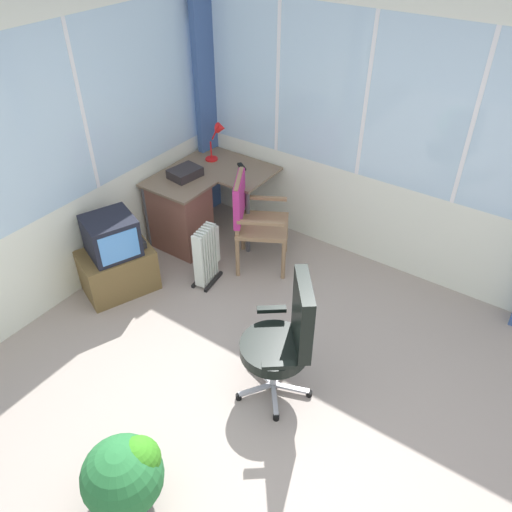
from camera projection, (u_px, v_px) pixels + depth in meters
name	position (u px, v px, depth m)	size (l,w,h in m)	color
ground	(255.00, 435.00, 3.63)	(5.67, 5.51, 0.06)	gray
north_window_panel	(9.00, 187.00, 3.89)	(4.67, 0.07, 2.50)	silver
east_window_panel	(410.00, 150.00, 4.40)	(0.07, 4.51, 2.50)	silver
curtain_corner	(207.00, 107.00, 5.32)	(0.27, 0.07, 2.40)	#3B578C
desk	(183.00, 212.00, 5.20)	(1.12, 0.99, 0.74)	#75604C
desk_lamp	(219.00, 135.00, 5.25)	(0.22, 0.19, 0.40)	red
tv_remote	(242.00, 167.00, 5.23)	(0.04, 0.15, 0.02)	black
paper_tray	(185.00, 173.00, 5.05)	(0.30, 0.23, 0.09)	#292425
wooden_armchair	(249.00, 212.00, 4.82)	(0.65, 0.66, 0.96)	#8C6C4C
office_chair	(287.00, 335.00, 3.58)	(0.61, 0.61, 1.04)	#B7B7BF
tv_on_stand	(116.00, 259.00, 4.65)	(0.76, 0.65, 0.78)	brown
space_heater	(207.00, 254.00, 4.78)	(0.36, 0.21, 0.60)	silver
potted_plant	(125.00, 475.00, 3.04)	(0.50, 0.50, 0.55)	#3C405B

